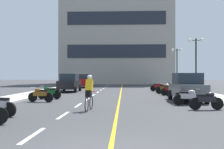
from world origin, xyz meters
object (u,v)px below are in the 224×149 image
at_px(motorcycle_6, 177,91).
at_px(motorcycle_10, 158,87).
at_px(street_lamp_far, 177,59).
at_px(motorcycle_8, 165,88).
at_px(motorcycle_9, 165,88).
at_px(motorcycle_3, 188,97).
at_px(motorcycle_2, 206,100).
at_px(motorcycle_7, 170,90).
at_px(parked_car_far, 83,81).
at_px(parked_car_mid, 69,83).
at_px(street_lamp_mid, 196,52).
at_px(motorcycle_5, 49,92).
at_px(motorcycle_4, 40,94).
at_px(parked_car_near, 187,87).
at_px(cyclist_rider, 89,92).

height_order(motorcycle_6, motorcycle_10, same).
distance_m(street_lamp_far, motorcycle_8, 12.07).
height_order(motorcycle_6, motorcycle_9, same).
bearing_deg(motorcycle_3, motorcycle_2, -78.95).
bearing_deg(motorcycle_7, parked_car_far, 123.04).
bearing_deg(parked_car_mid, motorcycle_9, -3.96).
xyz_separation_m(street_lamp_mid, motorcycle_5, (-11.92, -6.82, -3.30)).
xyz_separation_m(street_lamp_mid, parked_car_far, (-12.10, 11.43, -2.86)).
xyz_separation_m(motorcycle_3, motorcycle_6, (0.45, 5.94, 0.00)).
xyz_separation_m(parked_car_far, motorcycle_4, (0.21, -20.45, -0.44)).
bearing_deg(motorcycle_4, parked_car_near, 5.65).
xyz_separation_m(motorcycle_2, motorcycle_5, (-9.27, 5.84, 0.00)).
height_order(street_lamp_far, motorcycle_6, street_lamp_far).
relative_size(motorcycle_5, motorcycle_6, 1.01).
distance_m(motorcycle_3, motorcycle_4, 8.97).
xyz_separation_m(motorcycle_5, motorcycle_10, (8.86, 10.08, 0.00)).
height_order(motorcycle_3, motorcycle_7, same).
height_order(parked_car_mid, cyclist_rider, parked_car_mid).
distance_m(parked_car_far, motorcycle_6, 18.66).
distance_m(parked_car_near, motorcycle_3, 2.55).
xyz_separation_m(parked_car_near, motorcycle_2, (-0.07, -4.56, -0.44)).
bearing_deg(parked_car_far, parked_car_near, -64.01).
relative_size(parked_car_mid, motorcycle_5, 2.47).
bearing_deg(motorcycle_10, motorcycle_5, -131.33).
bearing_deg(motorcycle_3, motorcycle_9, 88.36).
distance_m(motorcycle_7, motorcycle_9, 3.96).
bearing_deg(parked_car_far, parked_car_mid, -90.18).
xyz_separation_m(street_lamp_far, motorcycle_6, (-2.78, -15.02, -3.30)).
distance_m(motorcycle_3, motorcycle_5, 9.62).
distance_m(street_lamp_far, motorcycle_9, 10.23).
bearing_deg(motorcycle_8, parked_car_far, 126.82).
relative_size(street_lamp_far, motorcycle_5, 2.92).
xyz_separation_m(motorcycle_5, cyclist_rider, (3.60, -6.39, 0.41)).
xyz_separation_m(parked_car_far, motorcycle_9, (9.38, -10.29, -0.44)).
xyz_separation_m(street_lamp_mid, parked_car_mid, (-12.13, 1.80, -2.86)).
bearing_deg(street_lamp_far, motorcycle_6, -100.48).
bearing_deg(motorcycle_10, parked_car_mid, -170.85).
bearing_deg(street_lamp_mid, motorcycle_9, 157.18).
bearing_deg(parked_car_far, motorcycle_3, -67.65).
bearing_deg(motorcycle_5, cyclist_rider, -60.56).
distance_m(motorcycle_3, motorcycle_10, 13.82).
bearing_deg(street_lamp_mid, cyclist_rider, -122.20).
xyz_separation_m(motorcycle_9, motorcycle_10, (-0.33, 2.11, 0.00)).
bearing_deg(motorcycle_6, motorcycle_2, -90.30).
relative_size(parked_car_far, motorcycle_5, 2.49).
bearing_deg(motorcycle_7, motorcycle_8, 93.13).
bearing_deg(street_lamp_far, street_lamp_mid, -90.94).
distance_m(motorcycle_2, motorcycle_3, 2.14).
distance_m(motorcycle_2, motorcycle_7, 9.85).
height_order(parked_car_near, parked_car_mid, same).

